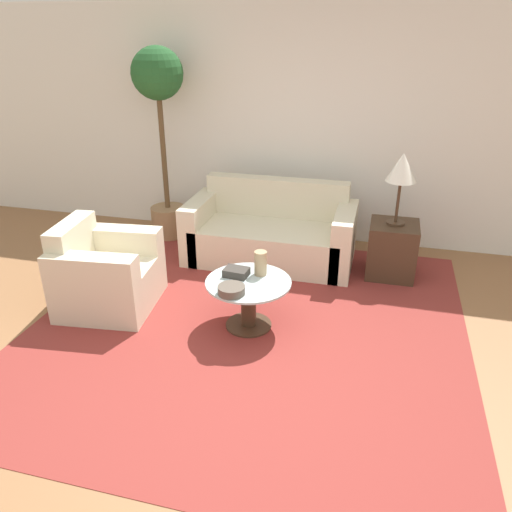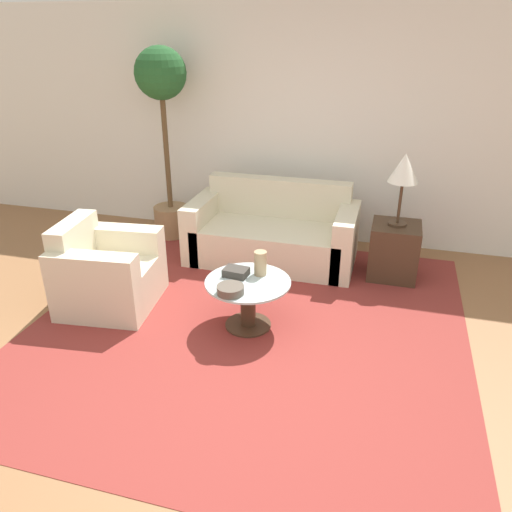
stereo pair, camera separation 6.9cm
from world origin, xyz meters
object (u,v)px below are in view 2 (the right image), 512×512
armchair (105,275)px  book_stack (236,272)px  coffee_table (248,297)px  vase (260,263)px  potted_plant (164,115)px  table_lamp (404,171)px  sofa_main (273,234)px  bowl (230,290)px

armchair → book_stack: size_ratio=4.30×
coffee_table → vase: size_ratio=3.40×
potted_plant → book_stack: potted_plant is taller
coffee_table → table_lamp: (1.15, 1.31, 0.83)m
sofa_main → armchair: size_ratio=1.94×
coffee_table → bowl: 0.31m
potted_plant → vase: (1.55, -1.57, -0.90)m
armchair → bowl: armchair is taller
coffee_table → vase: vase is taller
sofa_main → vase: bearing=-81.3°
potted_plant → book_stack: (1.36, -1.65, -0.97)m
armchair → table_lamp: (2.52, 1.28, 0.82)m
coffee_table → armchair: bearing=179.0°
sofa_main → bowl: bearing=-88.1°
potted_plant → coffee_table: bearing=-49.3°
sofa_main → bowl: (0.05, -1.65, 0.19)m
table_lamp → bowl: 2.07m
sofa_main → armchair: sofa_main is taller
sofa_main → book_stack: size_ratio=8.34×
bowl → book_stack: book_stack is taller
table_lamp → potted_plant: bearing=171.1°
vase → bowl: vase is taller
vase → sofa_main: bearing=98.7°
book_stack → bowl: bearing=-74.9°
armchair → coffee_table: armchair is taller
coffee_table → potted_plant: (-1.48, 1.72, 1.16)m
table_lamp → coffee_table: bearing=-131.3°
bowl → armchair: bearing=168.6°
table_lamp → book_stack: table_lamp is taller
armchair → vase: armchair is taller
potted_plant → bowl: size_ratio=9.97×
vase → book_stack: vase is taller
armchair → vase: (1.43, 0.12, 0.25)m
vase → book_stack: (-0.19, -0.08, -0.07)m
sofa_main → potted_plant: size_ratio=0.82×
sofa_main → potted_plant: bearing=167.2°
coffee_table → bowl: (-0.07, -0.23, 0.19)m
armchair → book_stack: bearing=-94.5°
coffee_table → potted_plant: potted_plant is taller
coffee_table → table_lamp: bearing=48.7°
bowl → table_lamp: bearing=51.6°
table_lamp → vase: table_lamp is taller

